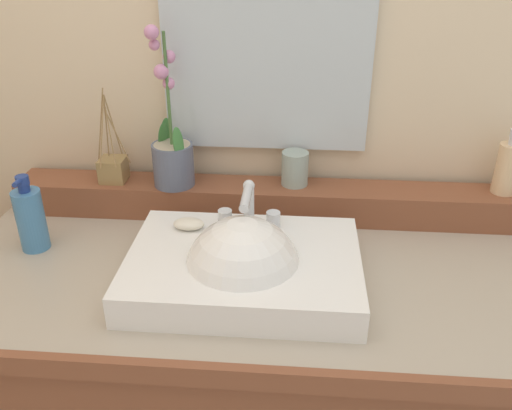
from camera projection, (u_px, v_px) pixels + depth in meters
name	position (u px, v px, depth m)	size (l,w,h in m)	color
wall_back	(276.00, 50.00, 1.41)	(3.09, 0.20, 2.53)	beige
vanity_cabinet	(262.00, 406.00, 1.42)	(1.40, 0.64, 0.88)	brown
back_ledge	(270.00, 200.00, 1.41)	(1.32, 0.12, 0.09)	brown
sink_basin	(243.00, 271.00, 1.14)	(0.49, 0.35, 0.27)	white
soap_bar	(189.00, 224.00, 1.22)	(0.07, 0.04, 0.02)	silver
potted_plant	(172.00, 152.00, 1.36)	(0.10, 0.11, 0.40)	slate
soap_dispenser	(508.00, 167.00, 1.33)	(0.06, 0.06, 0.16)	beige
tumbler_cup	(295.00, 168.00, 1.38)	(0.07, 0.07, 0.09)	#93A297
reed_diffuser	(113.00, 168.00, 1.41)	(0.09, 0.08, 0.25)	olive
lotion_bottle	(31.00, 218.00, 1.25)	(0.07, 0.07, 0.19)	teal
mirror	(267.00, 58.00, 1.31)	(0.51, 0.02, 0.46)	silver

